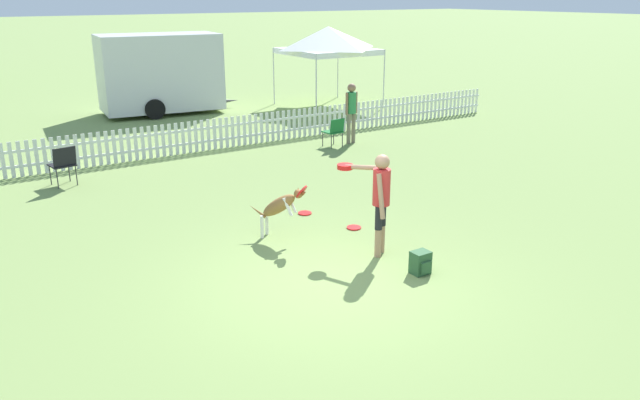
{
  "coord_description": "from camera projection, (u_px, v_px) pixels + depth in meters",
  "views": [
    {
      "loc": [
        -4.76,
        -6.89,
        4.08
      ],
      "look_at": [
        0.64,
        1.32,
        0.8
      ],
      "focal_mm": 35.0,
      "sensor_mm": 36.0,
      "label": 1
    }
  ],
  "objects": [
    {
      "name": "canopy_tent_main",
      "position": [
        328.0,
        40.0,
        22.84
      ],
      "size": [
        3.01,
        3.01,
        2.92
      ],
      "color": "silver",
      "rests_on": "ground_plane"
    },
    {
      "name": "folding_chair_blue_left",
      "position": [
        335.0,
        130.0,
        17.18
      ],
      "size": [
        0.49,
        0.51,
        0.81
      ],
      "rotation": [
        0.0,
        0.0,
        3.21
      ],
      "color": "#333338",
      "rests_on": "ground_plane"
    },
    {
      "name": "spectator_standing",
      "position": [
        351.0,
        107.0,
        17.45
      ],
      "size": [
        0.41,
        0.27,
        1.69
      ],
      "rotation": [
        0.0,
        0.0,
        3.23
      ],
      "color": "#7A705B",
      "rests_on": "ground_plane"
    },
    {
      "name": "picket_fence",
      "position": [
        143.0,
        143.0,
        15.92
      ],
      "size": [
        24.41,
        0.04,
        0.84
      ],
      "color": "white",
      "rests_on": "ground_plane"
    },
    {
      "name": "handler_person",
      "position": [
        379.0,
        192.0,
        9.93
      ],
      "size": [
        0.53,
        1.12,
        1.68
      ],
      "rotation": [
        0.0,
        0.0,
        0.6
      ],
      "color": "tan",
      "rests_on": "ground_plane"
    },
    {
      "name": "leaping_dog",
      "position": [
        280.0,
        205.0,
        10.68
      ],
      "size": [
        0.76,
        1.0,
        1.02
      ],
      "rotation": [
        0.0,
        0.0,
        -2.54
      ],
      "color": "olive",
      "rests_on": "ground_plane"
    },
    {
      "name": "equipment_trailer",
      "position": [
        160.0,
        72.0,
        21.76
      ],
      "size": [
        4.94,
        2.45,
        2.74
      ],
      "rotation": [
        0.0,
        0.0,
        -0.11
      ],
      "color": "silver",
      "rests_on": "ground_plane"
    },
    {
      "name": "backpack_on_grass",
      "position": [
        421.0,
        263.0,
        9.48
      ],
      "size": [
        0.28,
        0.26,
        0.36
      ],
      "color": "#2D5633",
      "rests_on": "ground_plane"
    },
    {
      "name": "frisbee_near_dog",
      "position": [
        354.0,
        228.0,
        11.36
      ],
      "size": [
        0.26,
        0.26,
        0.02
      ],
      "color": "red",
      "rests_on": "ground_plane"
    },
    {
      "name": "ground_plane",
      "position": [
        333.0,
        282.0,
        9.23
      ],
      "size": [
        240.0,
        240.0,
        0.0
      ],
      "primitive_type": "plane",
      "color": "olive"
    },
    {
      "name": "folding_chair_center",
      "position": [
        63.0,
        162.0,
        13.67
      ],
      "size": [
        0.57,
        0.58,
        0.9
      ],
      "rotation": [
        0.0,
        0.0,
        3.3
      ],
      "color": "#333338",
      "rests_on": "ground_plane"
    },
    {
      "name": "frisbee_near_handler",
      "position": [
        305.0,
        213.0,
        12.1
      ],
      "size": [
        0.26,
        0.26,
        0.02
      ],
      "color": "red",
      "rests_on": "ground_plane"
    }
  ]
}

